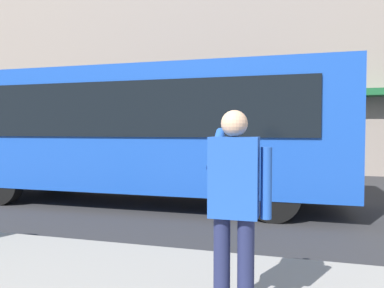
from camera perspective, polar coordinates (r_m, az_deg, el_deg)
ground_plane at (r=8.12m, az=15.38°, el=-9.83°), size 60.00×60.00×0.00m
building_facade_far at (r=15.35m, az=15.58°, el=18.44°), size 28.00×1.55×12.00m
red_bus at (r=8.49m, az=-7.77°, el=2.20°), size 9.05×2.54×3.08m
pedestrian_photographer at (r=3.04m, az=6.72°, el=-8.13°), size 0.53×0.52×1.70m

